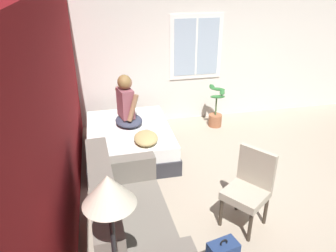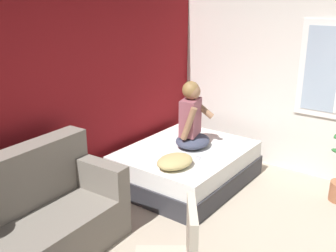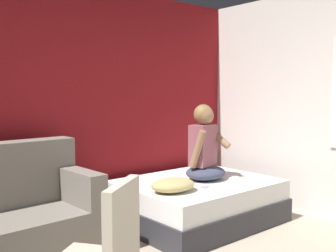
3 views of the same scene
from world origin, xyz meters
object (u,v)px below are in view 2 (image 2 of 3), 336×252
couch (32,222)px  throw_pillow (175,161)px  cell_phone (198,159)px  bed (186,166)px  person_seated (192,121)px

couch → throw_pillow: size_ratio=3.62×
cell_phone → couch: bearing=-125.8°
throw_pillow → bed: bearing=20.8°
bed → person_seated: 0.61m
cell_phone → person_seated: bearing=113.9°
couch → throw_pillow: (1.63, -0.46, 0.16)m
couch → bed: bearing=-6.6°
couch → person_seated: person_seated is taller
bed → person_seated: size_ratio=1.97×
bed → throw_pillow: throw_pillow is taller
couch → person_seated: (2.29, -0.25, 0.44)m
person_seated → throw_pillow: size_ratio=1.82×
couch → cell_phone: bearing=-15.5°
person_seated → cell_phone: size_ratio=6.08×
bed → throw_pillow: bearing=-159.2°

